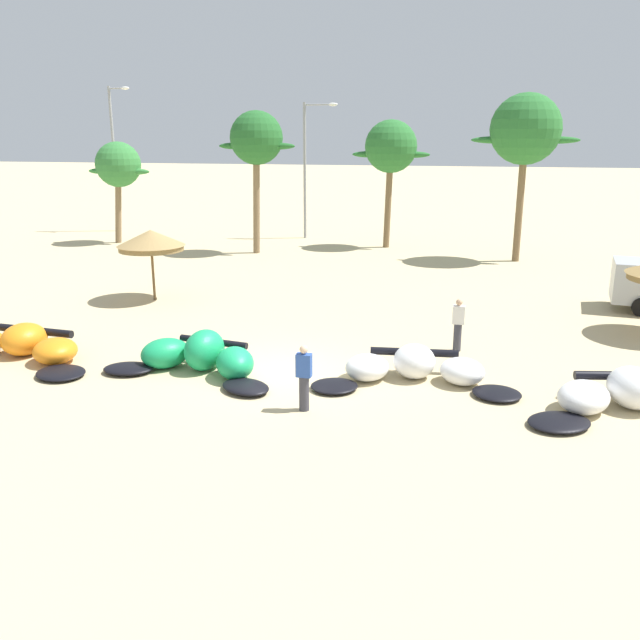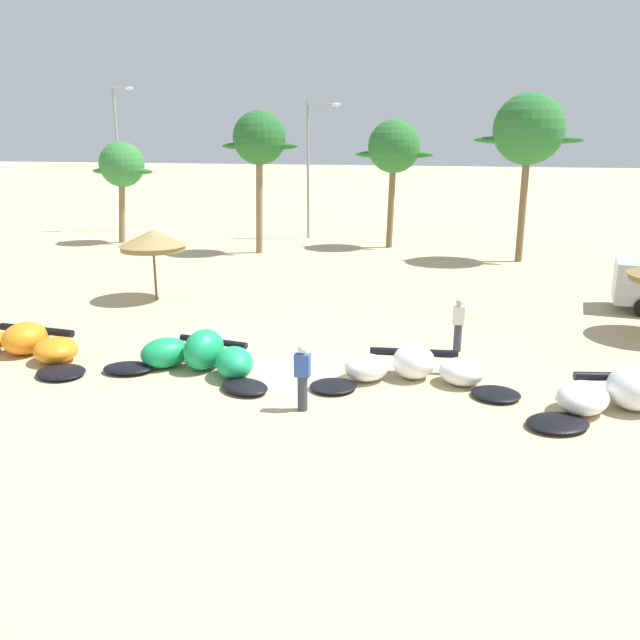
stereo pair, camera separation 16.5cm
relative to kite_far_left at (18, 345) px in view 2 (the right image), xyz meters
name	(u,v)px [view 2 (the right image)]	position (x,y,z in m)	size (l,w,h in m)	color
ground_plane	(276,372)	(7.77, 0.61, -0.37)	(260.00, 260.00, 0.00)	#C6B284
kite_far_left	(18,345)	(0.00, 0.00, 0.00)	(6.20, 3.01, 0.95)	black
kite_left	(199,357)	(5.73, 0.08, 0.07)	(5.24, 2.82, 1.14)	black
kite_left_of_center	(414,369)	(11.54, 0.78, -0.01)	(5.59, 2.82, 0.92)	black
kite_center	(638,398)	(16.88, -0.02, 0.01)	(5.84, 3.34, 0.98)	black
beach_umbrella_near_van	(153,240)	(0.58, 7.49, 2.02)	(2.63, 2.63, 2.79)	brown
person_near_kites	(458,325)	(12.55, 3.70, 0.45)	(0.36, 0.24, 1.62)	#383842
person_by_umbrellas	(302,378)	(9.19, -1.76, 0.45)	(0.36, 0.24, 1.62)	#383842
palm_leftmost	(122,166)	(-8.01, 20.35, 4.21)	(3.97, 2.65, 5.99)	#7F6647
palm_left	(259,140)	(1.14, 18.85, 5.71)	(4.26, 2.84, 7.62)	#7F6647
palm_left_of_gap	(394,148)	(7.87, 22.47, 5.26)	(4.42, 2.94, 7.19)	brown
palm_center_left	(529,131)	(14.92, 19.62, 6.18)	(5.24, 3.49, 8.37)	brown
lamppost_west	(119,152)	(-10.87, 25.07, 4.85)	(1.54, 0.24, 9.41)	gray
lamppost_west_center	(311,162)	(2.41, 24.89, 4.33)	(2.14, 0.24, 8.26)	gray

